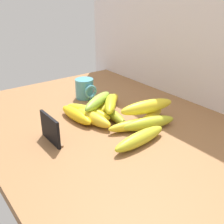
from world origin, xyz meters
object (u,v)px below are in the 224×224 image
object	(u,v)px
banana_6	(149,123)
banana_12	(147,107)
banana_2	(139,139)
banana_11	(110,104)
banana_3	(151,117)
banana_9	(88,112)
banana_0	(109,103)
banana_4	(102,110)
banana_5	(93,118)
banana_10	(98,101)
coffee_mug	(85,89)
banana_1	(112,114)
banana_8	(137,124)
banana_7	(76,115)
chalkboard_sign	(50,130)

from	to	relation	value
banana_6	banana_12	size ratio (longest dim) A/B	0.92
banana_2	banana_11	world-z (taller)	banana_11
banana_3	banana_9	xyz separation A→B (cm)	(-15.72, -14.97, 0.30)
banana_12	banana_0	bearing A→B (deg)	-167.70
banana_4	banana_5	distance (cm)	7.81
banana_10	coffee_mug	bearing A→B (deg)	163.70
banana_6	banana_11	xyz separation A→B (cm)	(-14.16, -4.73, 3.21)
coffee_mug	banana_10	size ratio (longest dim) A/B	0.51
banana_1	banana_6	distance (cm)	14.35
banana_12	banana_1	bearing A→B (deg)	-141.49
banana_6	banana_8	distance (cm)	3.93
banana_4	banana_8	bearing A→B (deg)	8.15
banana_8	banana_1	bearing A→B (deg)	-173.42
banana_12	banana_5	bearing A→B (deg)	-122.76
banana_8	banana_9	xyz separation A→B (cm)	(-17.07, -7.49, 0.22)
banana_3	banana_11	distance (cm)	14.41
banana_5	banana_0	bearing A→B (deg)	120.61
banana_7	banana_10	xyz separation A→B (cm)	(0.59, 8.51, 3.17)
banana_10	banana_11	distance (cm)	4.98
banana_7	banana_9	xyz separation A→B (cm)	(0.16, 4.55, -0.01)
banana_5	banana_12	world-z (taller)	banana_12
banana_4	banana_6	xyz separation A→B (cm)	(17.87, 5.64, 0.43)
banana_6	banana_4	bearing A→B (deg)	-162.49
banana_0	banana_7	bearing A→B (deg)	-84.57
banana_6	banana_0	bearing A→B (deg)	-177.89
banana_1	banana_12	size ratio (longest dim) A/B	0.97
banana_0	banana_8	distance (cm)	18.81
banana_1	banana_8	distance (cm)	11.63
chalkboard_sign	banana_9	size ratio (longest dim) A/B	0.58
chalkboard_sign	banana_5	xyz separation A→B (cm)	(-2.52, 16.16, -1.73)
banana_11	banana_12	bearing A→B (deg)	36.92
banana_0	banana_7	size ratio (longest dim) A/B	1.07
chalkboard_sign	banana_2	bearing A→B (deg)	48.80
banana_8	banana_4	bearing A→B (deg)	-171.85
banana_6	coffee_mug	bearing A→B (deg)	-176.70
coffee_mug	banana_5	world-z (taller)	coffee_mug
banana_9	banana_10	bearing A→B (deg)	83.82
banana_12	banana_9	bearing A→B (deg)	-137.61
coffee_mug	banana_2	distance (cm)	41.49
chalkboard_sign	banana_7	distance (cm)	15.40
chalkboard_sign	banana_4	distance (cm)	23.85
coffee_mug	banana_6	xyz separation A→B (cm)	(35.26, 2.03, -1.91)
banana_1	banana_2	xyz separation A→B (cm)	(19.11, -4.50, 0.35)
banana_2	banana_9	distance (cm)	24.69
chalkboard_sign	banana_9	world-z (taller)	chalkboard_sign
banana_3	banana_4	distance (cm)	17.49
banana_7	banana_10	world-z (taller)	banana_10
banana_5	banana_9	world-z (taller)	banana_5
banana_6	banana_10	distance (cm)	20.13
banana_0	banana_2	size ratio (longest dim) A/B	0.91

